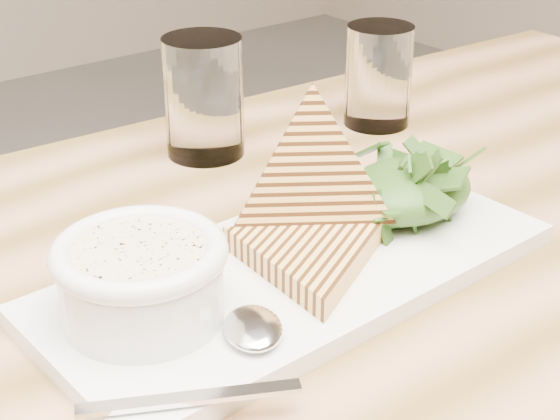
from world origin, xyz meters
TOP-DOWN VIEW (x-y plane):
  - table_top at (0.19, 0.24)m, footprint 1.18×0.82m
  - table_leg_br at (0.71, 0.57)m, footprint 0.06×0.06m
  - platter at (0.08, 0.28)m, footprint 0.39×0.18m
  - soup_bowl at (-0.04, 0.29)m, footprint 0.11×0.11m
  - soup at (-0.04, 0.29)m, footprint 0.09×0.09m
  - bowl_rim at (-0.04, 0.29)m, footprint 0.11×0.11m
  - sandwich_flat at (0.09, 0.27)m, footprint 0.19×0.19m
  - sandwich_lean at (0.12, 0.30)m, footprint 0.19×0.18m
  - salad_base at (0.20, 0.28)m, footprint 0.11×0.09m
  - arugula_pile at (0.20, 0.28)m, footprint 0.11×0.10m
  - spoon_bowl at (0.01, 0.22)m, footprint 0.06×0.06m
  - spoon_handle at (-0.06, 0.19)m, footprint 0.12×0.07m
  - glass_near at (0.16, 0.51)m, footprint 0.08×0.08m
  - glass_far at (0.35, 0.47)m, footprint 0.07×0.07m

SIDE VIEW (x-z plane):
  - table_leg_br at x=0.71m, z-range 0.00..0.69m
  - table_top at x=0.19m, z-range 0.69..0.73m
  - platter at x=0.08m, z-range 0.73..0.75m
  - spoon_handle at x=-0.06m, z-range 0.75..0.75m
  - spoon_bowl at x=0.01m, z-range 0.75..0.76m
  - sandwich_flat at x=0.09m, z-range 0.75..0.77m
  - soup_bowl at x=-0.04m, z-range 0.75..0.79m
  - salad_base at x=0.20m, z-range 0.75..0.79m
  - arugula_pile at x=0.20m, z-range 0.75..0.80m
  - glass_far at x=0.35m, z-range 0.73..0.84m
  - glass_near at x=0.16m, z-range 0.73..0.85m
  - sandwich_lean at x=0.12m, z-range 0.71..0.87m
  - soup at x=-0.04m, z-range 0.79..0.80m
  - bowl_rim at x=-0.04m, z-range 0.79..0.80m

